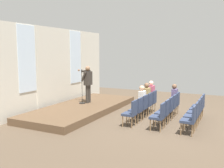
{
  "coord_description": "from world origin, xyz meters",
  "views": [
    {
      "loc": [
        -9.24,
        -2.14,
        2.61
      ],
      "look_at": [
        0.18,
        2.47,
        1.27
      ],
      "focal_mm": 40.62,
      "sensor_mm": 36.0,
      "label": 1
    }
  ],
  "objects_px": {
    "chair_r0_c4": "(152,100)",
    "chair_r2_c2": "(196,110)",
    "chair_r0_c0": "(131,112)",
    "chair_r1_c1": "(164,111)",
    "chair_r2_c4": "(200,104)",
    "chair_r0_c3": "(148,102)",
    "chair_r1_c0": "(159,115)",
    "chair_r2_c1": "(193,114)",
    "chair_r0_c1": "(137,108)",
    "chair_r1_c3": "(172,105)",
    "chair_r1_c2": "(168,108)",
    "audience_r0_c3": "(146,97)",
    "speaker": "(88,82)",
    "mic_stand": "(82,96)",
    "chair_r0_c2": "(143,105)",
    "audience_r0_c4": "(150,95)",
    "chair_r2_c0": "(190,118)",
    "audience_r1_c4": "(173,97)",
    "chair_r2_c3": "(198,107)",
    "audience_r0_c2": "(141,100)"
  },
  "relations": [
    {
      "from": "audience_r0_c3",
      "to": "audience_r0_c4",
      "type": "bearing_deg",
      "value": -0.12
    },
    {
      "from": "chair_r0_c4",
      "to": "chair_r2_c0",
      "type": "height_order",
      "value": "same"
    },
    {
      "from": "audience_r0_c2",
      "to": "chair_r2_c0",
      "type": "bearing_deg",
      "value": -120.02
    },
    {
      "from": "chair_r1_c1",
      "to": "chair_r2_c0",
      "type": "bearing_deg",
      "value": -121.03
    },
    {
      "from": "chair_r2_c4",
      "to": "chair_r2_c2",
      "type": "bearing_deg",
      "value": 180.0
    },
    {
      "from": "chair_r0_c2",
      "to": "audience_r0_c3",
      "type": "bearing_deg",
      "value": 7.6
    },
    {
      "from": "chair_r1_c1",
      "to": "audience_r1_c4",
      "type": "relative_size",
      "value": 0.73
    },
    {
      "from": "chair_r0_c0",
      "to": "chair_r1_c3",
      "type": "xyz_separation_m",
      "value": [
        1.8,
        -1.0,
        0.0
      ]
    },
    {
      "from": "audience_r0_c4",
      "to": "chair_r0_c0",
      "type": "bearing_deg",
      "value": -178.12
    },
    {
      "from": "audience_r1_c4",
      "to": "chair_r2_c2",
      "type": "height_order",
      "value": "audience_r1_c4"
    },
    {
      "from": "chair_r0_c2",
      "to": "chair_r2_c4",
      "type": "bearing_deg",
      "value": -58.97
    },
    {
      "from": "chair_r1_c0",
      "to": "chair_r2_c2",
      "type": "bearing_deg",
      "value": -39.73
    },
    {
      "from": "chair_r0_c3",
      "to": "chair_r1_c2",
      "type": "xyz_separation_m",
      "value": [
        -0.6,
        -1.0,
        0.0
      ]
    },
    {
      "from": "chair_r1_c0",
      "to": "chair_r2_c1",
      "type": "height_order",
      "value": "same"
    },
    {
      "from": "chair_r2_c0",
      "to": "chair_r2_c1",
      "type": "bearing_deg",
      "value": 0.0
    },
    {
      "from": "audience_r0_c2",
      "to": "audience_r1_c4",
      "type": "xyz_separation_m",
      "value": [
        1.2,
        -0.99,
        -0.01
      ]
    },
    {
      "from": "chair_r2_c0",
      "to": "chair_r2_c4",
      "type": "relative_size",
      "value": 1.0
    },
    {
      "from": "chair_r0_c2",
      "to": "chair_r2_c0",
      "type": "relative_size",
      "value": 1.0
    },
    {
      "from": "audience_r0_c4",
      "to": "chair_r2_c2",
      "type": "relative_size",
      "value": 1.46
    },
    {
      "from": "chair_r0_c4",
      "to": "chair_r2_c2",
      "type": "distance_m",
      "value": 2.32
    },
    {
      "from": "audience_r0_c2",
      "to": "chair_r2_c2",
      "type": "height_order",
      "value": "audience_r0_c2"
    },
    {
      "from": "chair_r0_c0",
      "to": "chair_r1_c1",
      "type": "relative_size",
      "value": 1.0
    },
    {
      "from": "chair_r0_c2",
      "to": "chair_r2_c0",
      "type": "distance_m",
      "value": 2.32
    },
    {
      "from": "chair_r2_c3",
      "to": "chair_r1_c3",
      "type": "bearing_deg",
      "value": 90.0
    },
    {
      "from": "chair_r1_c2",
      "to": "audience_r0_c3",
      "type": "bearing_deg",
      "value": 60.89
    },
    {
      "from": "chair_r1_c1",
      "to": "chair_r1_c3",
      "type": "bearing_deg",
      "value": 0.0
    },
    {
      "from": "chair_r0_c4",
      "to": "chair_r1_c3",
      "type": "relative_size",
      "value": 1.0
    },
    {
      "from": "chair_r0_c1",
      "to": "audience_r0_c3",
      "type": "distance_m",
      "value": 1.22
    },
    {
      "from": "chair_r2_c4",
      "to": "chair_r0_c3",
      "type": "bearing_deg",
      "value": 106.74
    },
    {
      "from": "audience_r0_c4",
      "to": "chair_r0_c1",
      "type": "bearing_deg",
      "value": -177.49
    },
    {
      "from": "audience_r0_c4",
      "to": "chair_r1_c0",
      "type": "relative_size",
      "value": 1.46
    },
    {
      "from": "chair_r0_c0",
      "to": "chair_r1_c0",
      "type": "xyz_separation_m",
      "value": [
        0.0,
        -1.0,
        0.0
      ]
    },
    {
      "from": "chair_r1_c1",
      "to": "chair_r1_c3",
      "type": "xyz_separation_m",
      "value": [
        1.2,
        0.0,
        0.0
      ]
    },
    {
      "from": "speaker",
      "to": "chair_r2_c2",
      "type": "distance_m",
      "value": 4.95
    },
    {
      "from": "chair_r1_c1",
      "to": "chair_r2_c4",
      "type": "height_order",
      "value": "same"
    },
    {
      "from": "audience_r0_c3",
      "to": "audience_r1_c4",
      "type": "bearing_deg",
      "value": -58.89
    },
    {
      "from": "chair_r2_c0",
      "to": "chair_r1_c0",
      "type": "bearing_deg",
      "value": 90.0
    },
    {
      "from": "mic_stand",
      "to": "chair_r0_c3",
      "type": "bearing_deg",
      "value": -84.96
    },
    {
      "from": "chair_r2_c1",
      "to": "audience_r0_c4",
      "type": "bearing_deg",
      "value": 49.04
    },
    {
      "from": "chair_r2_c0",
      "to": "chair_r0_c2",
      "type": "bearing_deg",
      "value": 58.97
    },
    {
      "from": "chair_r0_c0",
      "to": "chair_r1_c2",
      "type": "relative_size",
      "value": 1.0
    },
    {
      "from": "chair_r1_c3",
      "to": "audience_r1_c4",
      "type": "relative_size",
      "value": 0.73
    },
    {
      "from": "mic_stand",
      "to": "chair_r1_c2",
      "type": "relative_size",
      "value": 1.65
    },
    {
      "from": "chair_r0_c3",
      "to": "chair_r2_c4",
      "type": "xyz_separation_m",
      "value": [
        0.6,
        -1.99,
        0.0
      ]
    },
    {
      "from": "audience_r0_c3",
      "to": "chair_r2_c3",
      "type": "distance_m",
      "value": 2.08
    },
    {
      "from": "chair_r2_c2",
      "to": "audience_r1_c4",
      "type": "bearing_deg",
      "value": 42.0
    },
    {
      "from": "chair_r0_c1",
      "to": "chair_r1_c0",
      "type": "relative_size",
      "value": 1.0
    },
    {
      "from": "audience_r0_c3",
      "to": "chair_r1_c0",
      "type": "distance_m",
      "value": 2.11
    },
    {
      "from": "chair_r0_c2",
      "to": "chair_r1_c3",
      "type": "height_order",
      "value": "same"
    },
    {
      "from": "chair_r0_c2",
      "to": "audience_r0_c4",
      "type": "bearing_deg",
      "value": 3.76
    }
  ]
}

